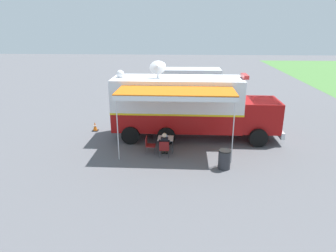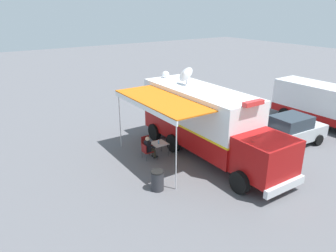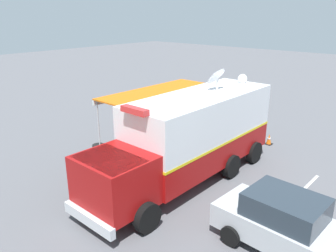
{
  "view_description": "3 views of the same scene",
  "coord_description": "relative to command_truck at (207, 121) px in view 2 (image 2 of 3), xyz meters",
  "views": [
    {
      "loc": [
        16.97,
        0.35,
        6.36
      ],
      "look_at": [
        2.07,
        -0.41,
        1.36
      ],
      "focal_mm": 32.75,
      "sensor_mm": 36.0,
      "label": 1
    },
    {
      "loc": [
        10.45,
        12.57,
        7.54
      ],
      "look_at": [
        1.57,
        -0.57,
        1.56
      ],
      "focal_mm": 34.18,
      "sensor_mm": 36.0,
      "label": 2
    },
    {
      "loc": [
        -7.68,
        10.84,
        6.64
      ],
      "look_at": [
        1.9,
        -0.09,
        1.7
      ],
      "focal_mm": 35.81,
      "sensor_mm": 36.0,
      "label": 3
    }
  ],
  "objects": [
    {
      "name": "ground_plane",
      "position": [
        -0.04,
        -0.75,
        -1.94
      ],
      "size": [
        100.0,
        100.0,
        0.0
      ],
      "primitive_type": "plane",
      "color": "#5B5B60"
    },
    {
      "name": "lot_stripe",
      "position": [
        -4.03,
        -1.44,
        -1.94
      ],
      "size": [
        0.16,
        4.8,
        0.01
      ],
      "primitive_type": "cube",
      "rotation": [
        0.0,
        0.0,
        -0.01
      ],
      "color": "silver",
      "rests_on": "ground"
    },
    {
      "name": "command_truck",
      "position": [
        0.0,
        0.0,
        0.0
      ],
      "size": [
        4.9,
        9.51,
        4.53
      ],
      "color": "#9E0F0F",
      "rests_on": "ground"
    },
    {
      "name": "folding_table",
      "position": [
        2.13,
        -1.28,
        -1.27
      ],
      "size": [
        0.81,
        0.81,
        0.73
      ],
      "color": "silver",
      "rests_on": "ground"
    },
    {
      "name": "water_bottle",
      "position": [
        2.19,
        -1.23,
        -1.11
      ],
      "size": [
        0.07,
        0.07,
        0.22
      ],
      "color": "#4C99D8",
      "rests_on": "folding_table"
    },
    {
      "name": "folding_chair_at_table",
      "position": [
        2.93,
        -1.3,
        -1.43
      ],
      "size": [
        0.48,
        0.48,
        0.87
      ],
      "color": "maroon",
      "rests_on": "ground"
    },
    {
      "name": "folding_chair_beside_table",
      "position": [
        2.43,
        -2.13,
        -1.43
      ],
      "size": [
        0.48,
        0.48,
        0.87
      ],
      "color": "maroon",
      "rests_on": "ground"
    },
    {
      "name": "seated_responder",
      "position": [
        2.74,
        -1.29,
        -1.29
      ],
      "size": [
        0.66,
        0.55,
        1.25
      ],
      "color": "black",
      "rests_on": "ground"
    },
    {
      "name": "trash_bin",
      "position": [
        4.02,
        1.53,
        -1.49
      ],
      "size": [
        0.57,
        0.57,
        0.91
      ],
      "color": "#2D2D33",
      "rests_on": "ground"
    },
    {
      "name": "traffic_cone",
      "position": [
        -0.84,
        -5.85,
        -1.66
      ],
      "size": [
        0.36,
        0.36,
        0.58
      ],
      "color": "black",
      "rests_on": "ground"
    },
    {
      "name": "support_truck",
      "position": [
        -9.4,
        0.68,
        -0.56
      ],
      "size": [
        2.42,
        6.83,
        2.7
      ],
      "color": "white",
      "rests_on": "ground"
    },
    {
      "name": "car_behind_truck",
      "position": [
        -4.89,
        1.71,
        -1.06
      ],
      "size": [
        4.28,
        2.18,
        1.76
      ],
      "color": "#B2B5BA",
      "rests_on": "ground"
    }
  ]
}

